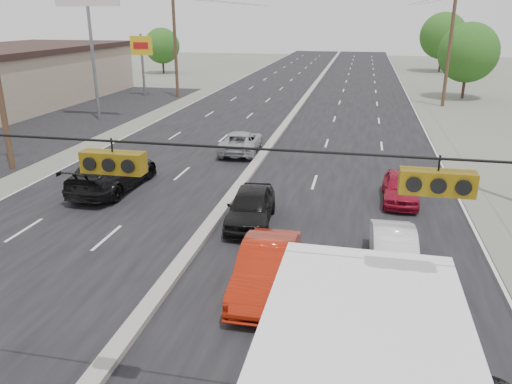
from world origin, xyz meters
TOP-DOWN VIEW (x-y plane):
  - road_surface at (0.00, 30.00)m, footprint 20.00×160.00m
  - center_median at (0.00, 30.00)m, footprint 0.50×160.00m
  - parking_lot at (-17.00, 25.00)m, footprint 10.00×42.00m
  - utility_pole_left_c at (-12.50, 40.00)m, footprint 1.60×0.30m
  - utility_pole_right_c at (12.50, 40.00)m, footprint 1.60×0.30m
  - traffic_signals at (1.40, 0.00)m, footprint 25.00×0.30m
  - pole_sign_far at (-16.00, 40.00)m, footprint 2.20×0.25m
  - tree_left_far at (-22.00, 60.00)m, footprint 4.80×4.80m
  - tree_right_mid at (15.00, 45.00)m, footprint 5.60×5.60m
  - tree_right_far at (16.00, 70.00)m, footprint 6.40×6.40m
  - red_sedan at (3.00, 5.56)m, footprint 1.60×4.43m
  - queue_car_a at (1.46, 10.40)m, footprint 1.98×4.26m
  - queue_car_b at (6.70, 7.67)m, footprint 1.49×3.94m
  - queue_car_e at (7.28, 14.15)m, footprint 1.56×3.73m
  - oncoming_near at (-5.68, 13.07)m, footprint 2.45×5.72m
  - oncoming_far at (-1.40, 20.72)m, footprint 2.42×4.73m

SIDE VIEW (x-z plane):
  - road_surface at x=0.00m, z-range -0.01..0.01m
  - parking_lot at x=-17.00m, z-range -0.01..0.01m
  - center_median at x=0.00m, z-range 0.00..0.20m
  - queue_car_e at x=7.28m, z-range 0.00..1.26m
  - oncoming_far at x=-1.40m, z-range 0.00..1.28m
  - queue_car_b at x=6.70m, z-range 0.00..1.29m
  - queue_car_a at x=1.46m, z-range 0.00..1.41m
  - red_sedan at x=3.00m, z-range 0.00..1.45m
  - oncoming_near at x=-5.68m, z-range 0.00..1.64m
  - tree_left_far at x=-22.00m, z-range 0.66..6.78m
  - tree_right_mid at x=15.00m, z-range 0.77..7.91m
  - pole_sign_far at x=-16.00m, z-range 1.41..7.41m
  - tree_right_far at x=16.00m, z-range 0.88..9.04m
  - utility_pole_left_c at x=-12.50m, z-range 0.11..10.11m
  - utility_pole_right_c at x=12.50m, z-range 0.11..10.11m
  - traffic_signals at x=1.40m, z-range 5.22..5.77m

